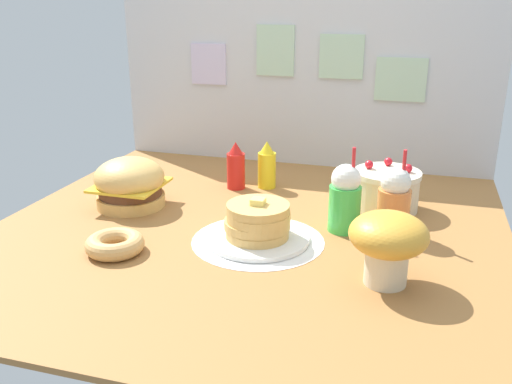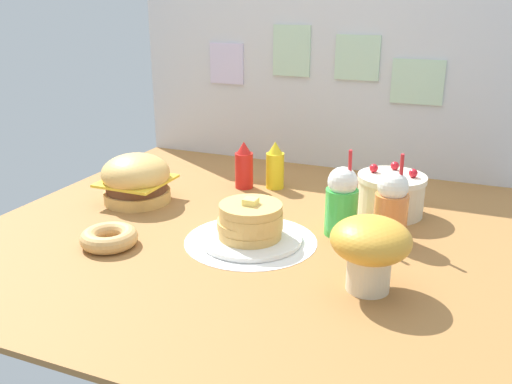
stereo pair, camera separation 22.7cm
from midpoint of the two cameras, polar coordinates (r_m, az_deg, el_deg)
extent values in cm
cube|color=#9E6B38|center=(218.72, -3.88, -4.13)|extent=(198.39, 191.99, 2.00)
cube|color=silver|center=(294.62, 2.46, 11.46)|extent=(198.39, 3.00, 90.87)
cube|color=silver|center=(308.09, -7.05, 12.89)|extent=(19.54, 1.20, 21.50)
cube|color=#B2D1B2|center=(294.59, -0.28, 14.31)|extent=(19.91, 1.20, 25.64)
cube|color=#B2D1B2|center=(286.82, 6.47, 13.63)|extent=(22.18, 1.20, 21.75)
cube|color=#B2D1B2|center=(284.31, 12.41, 11.19)|extent=(24.66, 1.20, 21.22)
cylinder|color=white|center=(207.67, -2.94, -5.08)|extent=(49.62, 49.62, 0.40)
cylinder|color=#DBA859|center=(249.74, -15.26, -0.87)|extent=(29.32, 29.32, 5.07)
cylinder|color=#59331E|center=(248.26, -15.35, 0.11)|extent=(26.97, 26.97, 3.95)
cube|color=yellow|center=(247.46, -15.40, 0.67)|extent=(27.85, 27.85, 1.13)
ellipsoid|color=#E5B260|center=(246.39, -15.48, 1.44)|extent=(29.91, 29.91, 16.92)
cylinder|color=white|center=(207.23, -2.95, -4.82)|extent=(38.34, 38.34, 1.69)
cylinder|color=#E0AD5B|center=(205.91, -3.04, -4.25)|extent=(23.48, 23.48, 3.16)
cylinder|color=#E0AD5B|center=(205.52, -3.06, -3.34)|extent=(24.54, 24.54, 3.16)
cylinder|color=#E0AD5B|center=(203.77, -2.93, -2.58)|extent=(23.60, 23.60, 3.16)
cylinder|color=#E0AD5B|center=(202.75, -3.00, -1.74)|extent=(23.35, 23.35, 3.16)
cube|color=#F7E072|center=(201.67, -3.02, -1.03)|extent=(4.96, 4.96, 2.26)
cylinder|color=beige|center=(240.08, 10.60, -0.10)|extent=(27.06, 27.06, 14.66)
cylinder|color=#F4EACC|center=(237.43, 10.72, 1.82)|extent=(28.15, 28.15, 2.26)
sphere|color=red|center=(236.44, 12.73, 2.35)|extent=(3.61, 3.61, 3.61)
sphere|color=red|center=(244.36, 10.86, 3.04)|extent=(3.61, 3.61, 3.61)
sphere|color=red|center=(238.61, 8.88, 2.76)|extent=(3.61, 3.61, 3.61)
sphere|color=red|center=(228.85, 10.93, 1.91)|extent=(3.61, 3.61, 3.61)
cylinder|color=red|center=(262.32, -4.56, 2.12)|extent=(8.57, 8.57, 16.92)
cone|color=red|center=(259.20, -4.63, 4.50)|extent=(6.86, 6.86, 5.64)
cylinder|color=yellow|center=(262.83, -1.36, 2.22)|extent=(8.57, 8.57, 16.92)
cone|color=yellow|center=(259.71, -1.38, 4.59)|extent=(6.86, 6.86, 5.64)
cylinder|color=green|center=(214.74, 6.09, -1.76)|extent=(12.40, 12.40, 18.04)
sphere|color=white|center=(210.67, 6.20, 1.31)|extent=(11.28, 11.28, 11.28)
cylinder|color=red|center=(209.17, 6.91, 2.20)|extent=(1.35, 3.11, 18.09)
cylinder|color=orange|center=(214.17, 10.97, -2.08)|extent=(12.40, 12.40, 18.04)
sphere|color=white|center=(210.10, 11.18, 0.99)|extent=(11.28, 11.28, 11.28)
cylinder|color=red|center=(208.81, 11.93, 1.88)|extent=(1.35, 3.08, 18.09)
torus|color=tan|center=(206.97, -17.39, -5.20)|extent=(20.97, 20.97, 6.31)
torus|color=#F2E5C6|center=(206.78, -17.40, -5.08)|extent=(20.03, 20.03, 5.37)
cylinder|color=beige|center=(178.86, 9.65, -7.67)|extent=(13.53, 13.53, 11.28)
ellipsoid|color=gold|center=(174.08, 9.86, -4.38)|extent=(24.81, 24.81, 13.64)
camera|label=1|loc=(0.11, -92.86, -1.01)|focal=38.97mm
camera|label=2|loc=(0.11, 87.14, 1.01)|focal=38.97mm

